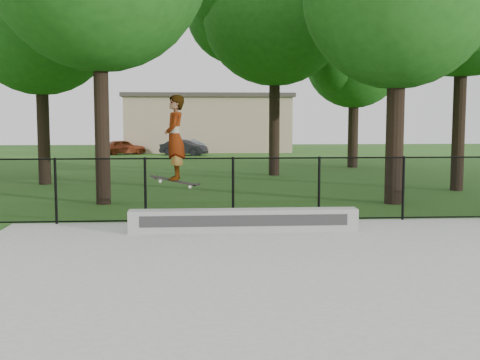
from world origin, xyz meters
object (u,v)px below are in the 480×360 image
at_px(grind_ledge, 244,220).
at_px(car_b, 184,148).
at_px(skater_airborne, 175,139).
at_px(car_a, 124,147).
at_px(car_c, 204,145).

distance_m(grind_ledge, car_b, 27.99).
bearing_deg(grind_ledge, skater_airborne, -173.37).
height_order(car_a, skater_airborne, skater_airborne).
bearing_deg(car_c, grind_ledge, 163.30).
bearing_deg(skater_airborne, car_c, 88.22).
relative_size(grind_ledge, car_c, 1.38).
bearing_deg(car_c, skater_airborne, 160.67).
xyz_separation_m(car_b, skater_airborne, (0.45, -28.09, 1.49)).
height_order(car_c, skater_airborne, skater_airborne).
bearing_deg(grind_ledge, car_a, 101.66).
relative_size(grind_ledge, skater_airborne, 2.53).
xyz_separation_m(grind_ledge, skater_airborne, (-1.42, -0.17, 1.72)).
relative_size(car_a, car_b, 1.05).
distance_m(car_b, skater_airborne, 28.13).
distance_m(car_a, skater_airborne, 29.78).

